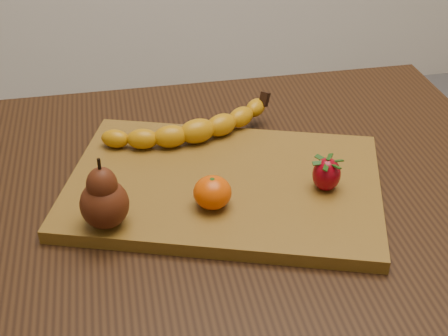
{
  "coord_description": "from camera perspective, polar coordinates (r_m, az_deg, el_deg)",
  "views": [
    {
      "loc": [
        -0.11,
        -0.74,
        1.3
      ],
      "look_at": [
        0.03,
        -0.01,
        0.8
      ],
      "focal_mm": 50.0,
      "sensor_mm": 36.0,
      "label": 1
    }
  ],
  "objects": [
    {
      "name": "mandarin",
      "position": [
        0.84,
        -1.07,
        -2.25
      ],
      "size": [
        0.07,
        0.07,
        0.04
      ],
      "primitive_type": "ellipsoid",
      "rotation": [
        0.0,
        0.0,
        -0.42
      ],
      "color": "#D44802",
      "rests_on": "cutting_board"
    },
    {
      "name": "table",
      "position": [
        0.98,
        -2.08,
        -6.57
      ],
      "size": [
        1.0,
        0.7,
        0.76
      ],
      "color": "black",
      "rests_on": "ground"
    },
    {
      "name": "banana",
      "position": [
        0.99,
        -2.46,
        3.4
      ],
      "size": [
        0.25,
        0.12,
        0.04
      ],
      "primitive_type": null,
      "rotation": [
        0.0,
        0.0,
        0.23
      ],
      "color": "#C08409",
      "rests_on": "cutting_board"
    },
    {
      "name": "cutting_board",
      "position": [
        0.91,
        -0.0,
        -1.56
      ],
      "size": [
        0.52,
        0.43,
        0.02
      ],
      "primitive_type": "cube",
      "rotation": [
        0.0,
        0.0,
        -0.32
      ],
      "color": "brown",
      "rests_on": "table"
    },
    {
      "name": "pear",
      "position": [
        0.81,
        -11.0,
        -2.23
      ],
      "size": [
        0.08,
        0.08,
        0.1
      ],
      "primitive_type": null,
      "rotation": [
        0.0,
        0.0,
        -0.32
      ],
      "color": "#4E1F0C",
      "rests_on": "cutting_board"
    },
    {
      "name": "strawberry",
      "position": [
        0.89,
        9.37,
        -0.47
      ],
      "size": [
        0.04,
        0.04,
        0.05
      ],
      "primitive_type": null,
      "rotation": [
        0.0,
        0.0,
        -0.0
      ],
      "color": "maroon",
      "rests_on": "cutting_board"
    }
  ]
}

